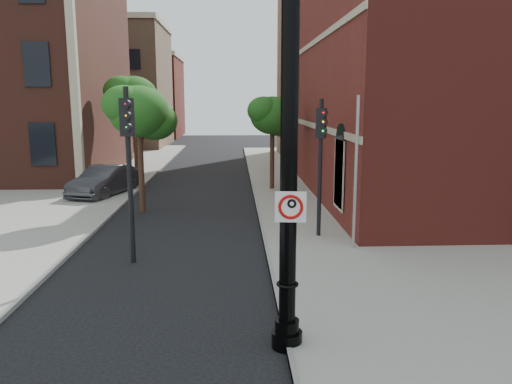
{
  "coord_description": "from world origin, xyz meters",
  "views": [
    {
      "loc": [
        1.04,
        -9.19,
        4.72
      ],
      "look_at": [
        1.54,
        2.0,
        2.66
      ],
      "focal_mm": 35.0,
      "sensor_mm": 36.0,
      "label": 1
    }
  ],
  "objects_px": {
    "lamppost": "(289,181)",
    "parked_car": "(105,181)",
    "traffic_signal_left": "(128,146)",
    "no_parking_sign": "(291,207)",
    "traffic_signal_right": "(321,146)"
  },
  "relations": [
    {
      "from": "lamppost",
      "to": "parked_car",
      "type": "height_order",
      "value": "lamppost"
    },
    {
      "from": "parked_car",
      "to": "traffic_signal_left",
      "type": "xyz_separation_m",
      "value": [
        3.46,
        -10.61,
        2.68
      ]
    },
    {
      "from": "traffic_signal_left",
      "to": "no_parking_sign",
      "type": "bearing_deg",
      "value": -37.97
    },
    {
      "from": "parked_car",
      "to": "traffic_signal_left",
      "type": "height_order",
      "value": "traffic_signal_left"
    },
    {
      "from": "no_parking_sign",
      "to": "parked_car",
      "type": "relative_size",
      "value": 0.12
    },
    {
      "from": "lamppost",
      "to": "traffic_signal_left",
      "type": "relative_size",
      "value": 1.39
    },
    {
      "from": "no_parking_sign",
      "to": "traffic_signal_right",
      "type": "distance_m",
      "value": 8.06
    },
    {
      "from": "parked_car",
      "to": "traffic_signal_right",
      "type": "relative_size",
      "value": 0.97
    },
    {
      "from": "traffic_signal_left",
      "to": "lamppost",
      "type": "bearing_deg",
      "value": -37.21
    },
    {
      "from": "lamppost",
      "to": "traffic_signal_right",
      "type": "bearing_deg",
      "value": 75.93
    },
    {
      "from": "parked_car",
      "to": "traffic_signal_left",
      "type": "bearing_deg",
      "value": -54.64
    },
    {
      "from": "no_parking_sign",
      "to": "traffic_signal_left",
      "type": "relative_size",
      "value": 0.11
    },
    {
      "from": "no_parking_sign",
      "to": "parked_car",
      "type": "distance_m",
      "value": 17.89
    },
    {
      "from": "no_parking_sign",
      "to": "traffic_signal_right",
      "type": "relative_size",
      "value": 0.12
    },
    {
      "from": "lamppost",
      "to": "traffic_signal_left",
      "type": "height_order",
      "value": "lamppost"
    }
  ]
}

